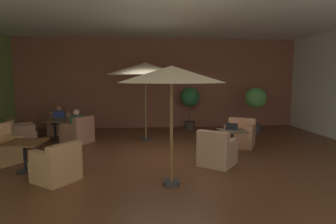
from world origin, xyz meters
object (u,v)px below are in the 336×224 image
Objects in this scene: cafe_table_front_right at (55,125)px; armchair_mid_center_east at (57,166)px; armchair_front_left_north at (240,136)px; armchair_front_right_east at (60,126)px; armchair_front_right_south at (20,134)px; open_laptop at (232,128)px; iced_drink_cup at (227,127)px; patron_by_window at (59,116)px; patio_umbrella_tall_red at (171,75)px; armchair_front_right_north at (78,133)px; cafe_table_mid_center at (24,148)px; patio_umbrella_center_beige at (145,69)px; potted_tree_mid_left at (256,103)px; cafe_table_front_left at (232,135)px; patron_blue_shirt at (77,120)px; armchair_front_left_east at (217,152)px; potted_tree_left_corner at (190,100)px.

cafe_table_front_right is 3.97m from armchair_mid_center_east.
cafe_table_front_right is at bearing 166.67° from armchair_front_left_north.
armchair_front_right_south reaches higher than armchair_front_right_east.
iced_drink_cup is at bearing 128.65° from open_laptop.
patron_by_window is (0.76, 1.45, 0.37)m from armchair_front_right_south.
armchair_front_right_south is 5.95m from patio_umbrella_tall_red.
open_laptop is (4.37, -1.73, 0.40)m from armchair_front_right_north.
cafe_table_mid_center is at bearing 161.81° from patio_umbrella_tall_red.
armchair_front_right_south is 1.21× the size of cafe_table_mid_center.
open_laptop is (0.09, -0.12, -0.00)m from iced_drink_cup.
patio_umbrella_center_beige reaches higher than armchair_front_right_north.
patio_umbrella_center_beige is at bearing 138.59° from open_laptop.
patio_umbrella_center_beige is (2.13, 0.25, 2.00)m from armchair_front_right_north.
armchair_mid_center_east is (0.87, -0.64, -0.22)m from cafe_table_mid_center.
potted_tree_mid_left is 7.19m from patron_by_window.
patio_umbrella_tall_red reaches higher than cafe_table_front_left.
patron_blue_shirt is (-2.16, -0.23, -1.60)m from patio_umbrella_center_beige.
cafe_table_front_left is 5.00m from cafe_table_mid_center.
iced_drink_cup is (6.04, -1.67, 0.42)m from armchair_front_right_south.
armchair_mid_center_east is at bearing -57.50° from armchair_front_right_south.
armchair_front_right_east is at bearing 97.86° from patron_by_window.
armchair_front_right_east is 6.53m from patio_umbrella_tall_red.
armchair_front_left_east reaches higher than cafe_table_front_right.
armchair_front_right_south reaches higher than cafe_table_mid_center.
armchair_front_left_east is at bearing -40.59° from patron_by_window.
armchair_front_left_east reaches higher than cafe_table_mid_center.
cafe_table_front_right is 1.04m from armchair_front_right_south.
armchair_front_right_east is at bearing 96.49° from cafe_table_mid_center.
cafe_table_mid_center is (-0.53, -2.60, 0.20)m from armchair_front_right_north.
cafe_table_mid_center is 0.84× the size of armchair_mid_center_east.
potted_tree_left_corner is at bearing 45.81° from cafe_table_mid_center.
armchair_front_right_north is at bearing 159.37° from iced_drink_cup.
cafe_table_front_right is 4.98m from potted_tree_left_corner.
patron_blue_shirt is at bearing -173.91° from patio_umbrella_center_beige.
patron_blue_shirt is 4.74m from open_laptop.
armchair_mid_center_east is (0.34, -3.24, -0.01)m from armchair_front_right_north.
patron_by_window is 6.27m from open_laptop.
armchair_front_right_south is at bearing 163.78° from open_laptop.
patio_umbrella_tall_red is 6.40m from patron_by_window.
armchair_front_right_south is 6.28m from iced_drink_cup.
armchair_front_right_east reaches higher than cafe_table_mid_center.
armchair_front_left_north is 1.26× the size of armchair_front_right_east.
patio_umbrella_tall_red reaches higher than armchair_front_right_east.
armchair_mid_center_east is 3.30m from patron_blue_shirt.
patio_umbrella_center_beige is 2.68m from potted_tree_left_corner.
patio_umbrella_tall_red is at bearing -54.40° from patron_blue_shirt.
cafe_table_mid_center is 4.29m from patio_umbrella_center_beige.
armchair_front_right_north is at bearing -32.05° from patron_blue_shirt.
patron_by_window is at bearing -175.01° from potted_tree_left_corner.
potted_tree_left_corner is at bearing 18.42° from armchair_front_right_south.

